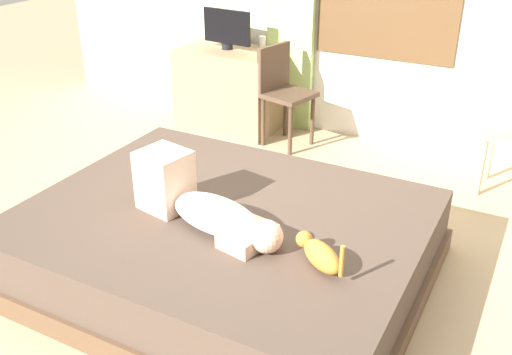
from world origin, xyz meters
TOP-DOWN VIEW (x-y plane):
  - ground_plane at (0.00, 0.00)m, footprint 16.00×16.00m
  - bed at (0.08, -0.03)m, footprint 2.24×1.79m
  - person_lying at (0.04, -0.18)m, footprint 0.94×0.41m
  - cat at (0.75, -0.26)m, footprint 0.31×0.24m
  - desk at (-1.09, 2.01)m, footprint 0.90×0.56m
  - tv_monitor at (-1.10, 2.01)m, footprint 0.48×0.10m
  - cup at (-0.85, 2.22)m, footprint 0.06×0.06m
  - chair_by_desk at (-0.49, 1.89)m, footprint 0.46×0.46m

SIDE VIEW (x-z plane):
  - ground_plane at x=0.00m, z-range 0.00..0.00m
  - bed at x=0.08m, z-range 0.00..0.42m
  - desk at x=-1.09m, z-range 0.00..0.74m
  - cat at x=0.75m, z-range 0.38..0.59m
  - chair_by_desk at x=-0.49m, z-range 0.08..0.94m
  - person_lying at x=0.04m, z-range 0.36..0.70m
  - cup at x=-0.85m, z-range 0.74..0.84m
  - tv_monitor at x=-1.10m, z-range 0.75..1.10m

